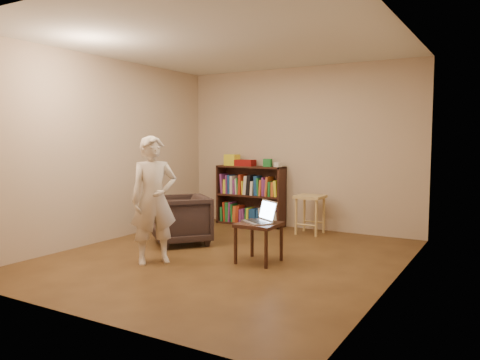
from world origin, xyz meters
The scene contains 15 objects.
floor centered at (0.00, 0.00, 0.00)m, with size 4.50×4.50×0.00m, color #432B15.
ceiling centered at (0.00, 0.00, 2.60)m, with size 4.50×4.50×0.00m, color silver.
wall_back centered at (0.00, 2.25, 1.30)m, with size 4.00×4.00×0.00m, color #BDA98F.
wall_left centered at (-2.00, 0.00, 1.30)m, with size 4.50×4.50×0.00m, color #BDA98F.
wall_right centered at (2.00, 0.00, 1.30)m, with size 4.50×4.50×0.00m, color #BDA98F.
bookshelf centered at (-0.81, 2.09, 0.44)m, with size 1.20×0.30×1.00m.
box_yellow centered at (-1.17, 2.07, 1.09)m, with size 0.23×0.17×0.19m, color yellow.
red_cloth centered at (-0.90, 2.06, 1.05)m, with size 0.31×0.23×0.10m, color maroon.
box_green centered at (-0.49, 2.07, 1.06)m, with size 0.13×0.13×0.13m, color #207832.
box_white centered at (-0.29, 2.06, 1.04)m, with size 0.10×0.10×0.08m, color silver.
stool centered at (0.35, 1.87, 0.48)m, with size 0.41×0.41×0.60m.
armchair centered at (-0.94, 0.33, 0.34)m, with size 0.72×0.75×0.68m, color #302420.
side_table centered at (0.46, 0.00, 0.39)m, with size 0.46×0.46×0.47m.
laptop centered at (0.46, 0.04, 0.53)m, with size 0.46×0.45×0.26m.
person centered at (-0.60, -0.63, 0.75)m, with size 0.54×0.36×1.49m, color beige.
Camera 1 is at (3.00, -4.79, 1.45)m, focal length 35.00 mm.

